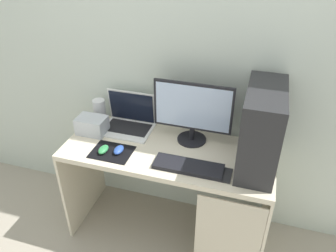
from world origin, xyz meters
name	(u,v)px	position (x,y,z in m)	size (l,w,h in m)	color
ground_plane	(168,228)	(0.00, 0.00, 0.00)	(8.00, 8.00, 0.00)	#9E9384
wall_back	(183,51)	(0.00, 0.32, 1.30)	(4.00, 0.05, 2.60)	beige
desk	(170,170)	(0.02, -0.01, 0.59)	(1.36, 0.56, 0.75)	beige
pc_tower	(261,129)	(0.55, 0.02, 1.00)	(0.21, 0.49, 0.50)	#232326
monitor	(193,112)	(0.12, 0.14, 0.98)	(0.51, 0.20, 0.42)	black
laptop	(129,121)	(-0.34, 0.17, 0.80)	(0.35, 0.25, 0.26)	white
speaker	(100,111)	(-0.58, 0.20, 0.84)	(0.09, 0.09, 0.17)	silver
projector	(92,125)	(-0.56, 0.04, 0.81)	(0.20, 0.14, 0.12)	#B7BCC6
keyboard	(188,166)	(0.17, -0.14, 0.76)	(0.42, 0.14, 0.02)	black
mousepad	(112,152)	(-0.34, -0.13, 0.75)	(0.26, 0.20, 0.01)	black
mouse_left	(119,150)	(-0.29, -0.12, 0.77)	(0.06, 0.10, 0.03)	#2D51B2
mouse_right	(103,149)	(-0.39, -0.15, 0.77)	(0.06, 0.10, 0.03)	#338C4C
cell_phone	(226,175)	(0.40, -0.15, 0.76)	(0.07, 0.13, 0.01)	#232326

